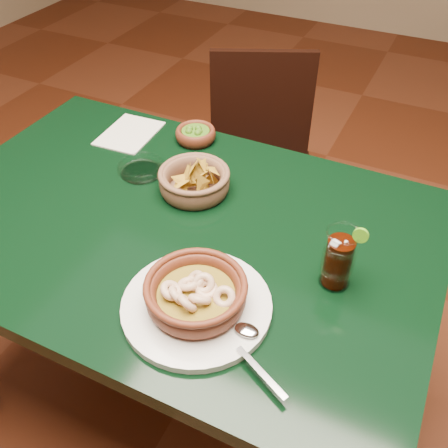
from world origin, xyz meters
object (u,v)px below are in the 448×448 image
at_px(shrimp_plate, 196,297).
at_px(cola_drink, 339,259).
at_px(dining_table, 176,251).
at_px(chip_basket, 194,181).
at_px(dining_chair, 260,163).

distance_m(shrimp_plate, cola_drink, 0.29).
height_order(dining_table, chip_basket, chip_basket).
relative_size(shrimp_plate, cola_drink, 2.39).
bearing_deg(cola_drink, shrimp_plate, -140.19).
bearing_deg(dining_chair, cola_drink, -58.15).
relative_size(dining_table, dining_chair, 1.43).
bearing_deg(dining_table, cola_drink, -3.25).
bearing_deg(cola_drink, dining_chair, 121.85).
bearing_deg(dining_table, chip_basket, 93.94).
bearing_deg(shrimp_plate, cola_drink, 39.81).
relative_size(dining_chair, shrimp_plate, 2.26).
distance_m(dining_chair, shrimp_plate, 0.98).
xyz_separation_m(dining_table, dining_chair, (-0.06, 0.70, -0.19)).
xyz_separation_m(dining_table, cola_drink, (0.39, -0.02, 0.17)).
relative_size(dining_table, shrimp_plate, 3.23).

